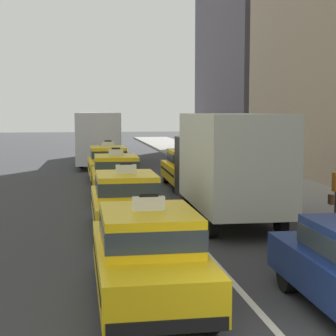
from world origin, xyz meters
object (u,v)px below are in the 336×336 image
object	(u,v)px
taxi_left_third	(116,176)
pedestrian_mid_block	(263,157)
taxi_left_second	(126,201)
bus_left_fifth	(98,134)
taxi_left_fourth	(108,163)
box_truck_right_second	(226,162)
taxi_left_nearest	(148,253)
taxi_right_third	(188,167)

from	to	relation	value
taxi_left_third	pedestrian_mid_block	bearing A→B (deg)	37.63
taxi_left_second	bus_left_fifth	distance (m)	20.68
taxi_left_fourth	pedestrian_mid_block	size ratio (longest dim) A/B	2.77
taxi_left_third	box_truck_right_second	bearing A→B (deg)	-56.54
box_truck_right_second	taxi_left_second	bearing A→B (deg)	-157.10
taxi_left_nearest	taxi_right_third	bearing A→B (deg)	76.04
bus_left_fifth	box_truck_right_second	bearing A→B (deg)	-80.57
taxi_left_fourth	pedestrian_mid_block	world-z (taller)	taxi_left_fourth
taxi_left_nearest	taxi_left_second	distance (m)	5.63
taxi_left_fourth	taxi_left_second	bearing A→B (deg)	-90.49
taxi_left_second	bus_left_fifth	xyz separation A→B (m)	(-0.00, 20.66, 0.94)
taxi_left_fourth	pedestrian_mid_block	bearing A→B (deg)	7.30
taxi_left_nearest	bus_left_fifth	bearing A→B (deg)	89.80
taxi_left_nearest	taxi_right_third	xyz separation A→B (m)	(3.51, 14.14, 0.00)
taxi_left_third	taxi_left_fourth	size ratio (longest dim) A/B	1.00
box_truck_right_second	pedestrian_mid_block	xyz separation A→B (m)	(4.91, 10.80, -0.80)
taxi_left_second	pedestrian_mid_block	world-z (taller)	taxi_left_second
taxi_left_nearest	taxi_left_third	size ratio (longest dim) A/B	1.00
taxi_left_fourth	box_truck_right_second	bearing A→B (deg)	-72.37
bus_left_fifth	taxi_right_third	world-z (taller)	bus_left_fifth
taxi_left_third	taxi_right_third	distance (m)	4.14
taxi_left_fourth	box_truck_right_second	xyz separation A→B (m)	(3.11, -9.78, 0.90)
taxi_left_second	taxi_left_third	size ratio (longest dim) A/B	1.00
taxi_left_nearest	box_truck_right_second	size ratio (longest dim) A/B	0.65
taxi_left_third	pedestrian_mid_block	world-z (taller)	taxi_left_third
bus_left_fifth	pedestrian_mid_block	distance (m)	11.79
taxi_left_second	taxi_left_third	bearing A→B (deg)	88.74
taxi_left_nearest	taxi_left_third	world-z (taller)	same
taxi_left_second	taxi_right_third	size ratio (longest dim) A/B	0.99
box_truck_right_second	taxi_right_third	xyz separation A→B (m)	(0.22, 7.16, -0.90)
taxi_left_third	taxi_left_fourth	distance (m)	5.13
taxi_left_nearest	taxi_left_second	xyz separation A→B (m)	(0.09, 5.63, 0.00)
taxi_left_nearest	taxi_right_third	world-z (taller)	same
taxi_left_nearest	pedestrian_mid_block	bearing A→B (deg)	65.23
taxi_left_fourth	pedestrian_mid_block	xyz separation A→B (m)	(8.02, 1.03, 0.10)
taxi_left_third	taxi_right_third	xyz separation A→B (m)	(3.29, 2.51, 0.00)
taxi_left_nearest	taxi_left_second	bearing A→B (deg)	89.07
taxi_left_second	taxi_left_fourth	distance (m)	11.13
taxi_left_third	box_truck_right_second	size ratio (longest dim) A/B	0.65
bus_left_fifth	taxi_right_third	bearing A→B (deg)	-74.25
taxi_left_second	pedestrian_mid_block	distance (m)	14.62
bus_left_fifth	taxi_right_third	distance (m)	12.66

